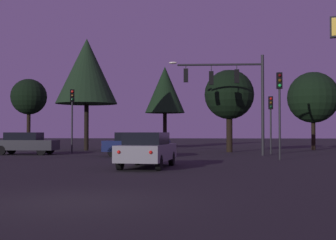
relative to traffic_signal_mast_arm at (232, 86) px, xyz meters
The scene contains 13 objects.
ground_plane 7.57m from the traffic_signal_mast_arm, 140.78° to the left, with size 168.00×168.00×0.00m, color black.
traffic_signal_mast_arm is the anchor object (origin of this frame).
traffic_light_corner_left 11.81m from the traffic_signal_mast_arm, 168.59° to the left, with size 0.37×0.39×4.67m.
traffic_light_corner_right 5.54m from the traffic_signal_mast_arm, 64.51° to the right, with size 0.30×0.35×4.83m.
traffic_light_median 3.77m from the traffic_signal_mast_arm, 34.09° to the left, with size 0.30×0.35×4.03m.
car_nearside_lane 12.35m from the traffic_signal_mast_arm, 111.17° to the right, with size 2.22×4.63×1.52m.
car_crossing_left 7.47m from the traffic_signal_mast_arm, 162.27° to the right, with size 4.23×1.80×1.52m.
car_crossing_right 14.60m from the traffic_signal_mast_arm, behind, with size 4.28×1.84×1.52m.
tree_behind_sign 14.20m from the traffic_signal_mast_arm, 147.33° to the left, with size 5.21×5.21×9.51m.
tree_left_far 12.75m from the traffic_signal_mast_arm, 53.63° to the left, with size 4.44×4.44×6.79m.
tree_center_horizon 25.10m from the traffic_signal_mast_arm, 142.52° to the left, with size 3.67×3.67×7.03m.
tree_right_cluster 20.56m from the traffic_signal_mast_arm, 107.70° to the left, with size 4.35×4.35×8.75m.
tree_lot_edge 5.28m from the traffic_signal_mast_arm, 89.22° to the left, with size 3.84×3.84×6.38m.
Camera 1 is at (2.94, -9.94, 1.52)m, focal length 49.30 mm.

